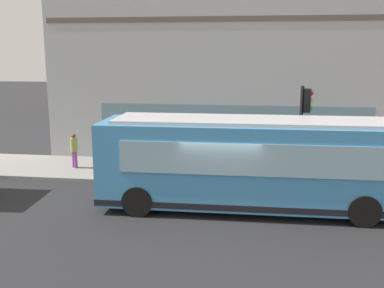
% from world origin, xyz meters
% --- Properties ---
extents(ground, '(120.00, 120.00, 0.00)m').
position_xyz_m(ground, '(0.00, 0.00, 0.00)').
color(ground, '#262628').
extents(sidewalk_curb, '(3.79, 40.00, 0.15)m').
position_xyz_m(sidewalk_curb, '(4.50, 0.00, 0.07)').
color(sidewalk_curb, gray).
rests_on(sidewalk_curb, ground).
extents(building_corner, '(9.34, 17.87, 12.04)m').
position_xyz_m(building_corner, '(11.03, 0.00, 6.01)').
color(building_corner, '#A8A8AD').
rests_on(building_corner, ground).
extents(city_bus_nearside, '(2.70, 10.07, 3.07)m').
position_xyz_m(city_bus_nearside, '(0.44, -0.92, 1.55)').
color(city_bus_nearside, '#3F8CC6').
rests_on(city_bus_nearside, ground).
extents(traffic_light_near_corner, '(0.32, 0.49, 3.79)m').
position_xyz_m(traffic_light_near_corner, '(3.27, -2.88, 2.79)').
color(traffic_light_near_corner, black).
rests_on(traffic_light_near_corner, sidewalk_curb).
extents(fire_hydrant, '(0.35, 0.35, 0.74)m').
position_xyz_m(fire_hydrant, '(3.70, -1.94, 0.51)').
color(fire_hydrant, gold).
rests_on(fire_hydrant, sidewalk_curb).
extents(pedestrian_near_building_entrance, '(0.32, 0.32, 1.71)m').
position_xyz_m(pedestrian_near_building_entrance, '(3.83, -4.19, 1.14)').
color(pedestrian_near_building_entrance, '#8C3F8C').
rests_on(pedestrian_near_building_entrance, sidewalk_curb).
extents(pedestrian_walking_along_curb, '(0.32, 0.32, 1.54)m').
position_xyz_m(pedestrian_walking_along_curb, '(4.28, 6.84, 1.03)').
color(pedestrian_walking_along_curb, '#8C3F8C').
rests_on(pedestrian_walking_along_curb, sidewalk_curb).
extents(newspaper_vending_box, '(0.44, 0.42, 0.90)m').
position_xyz_m(newspaper_vending_box, '(5.39, 4.32, 0.60)').
color(newspaper_vending_box, '#BF3F19').
rests_on(newspaper_vending_box, sidewalk_curb).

